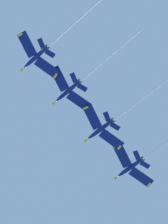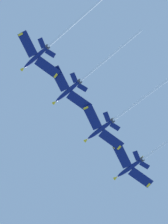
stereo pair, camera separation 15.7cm
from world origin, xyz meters
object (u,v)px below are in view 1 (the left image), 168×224
jet_far_left (49,46)px  jet_inner_left (79,81)px  jet_centre (116,118)px  jet_inner_right (148,155)px

jet_far_left → jet_inner_left: bearing=-137.3°
jet_inner_left → jet_centre: size_ratio=0.96×
jet_centre → jet_inner_right: jet_inner_right is taller
jet_far_left → jet_inner_left: 16.42m
jet_far_left → jet_inner_right: jet_inner_right is taller
jet_far_left → jet_inner_left: (-12.04, -11.10, 1.25)m
jet_far_left → jet_inner_right: (-39.48, -34.33, -0.00)m
jet_far_left → jet_centre: (-26.40, -22.18, -0.28)m
jet_inner_left → jet_inner_right: bearing=-139.7°
jet_inner_right → jet_far_left: bearing=41.0°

